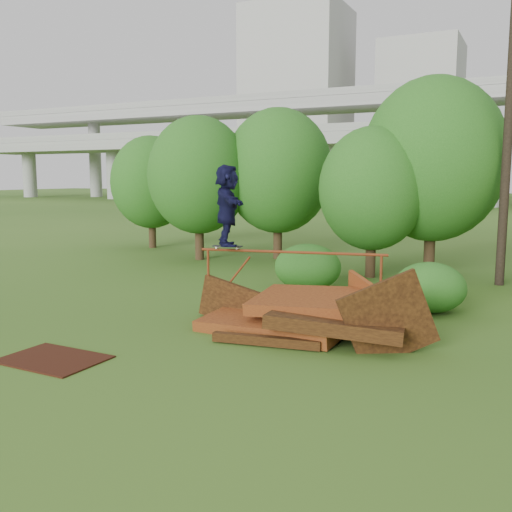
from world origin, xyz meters
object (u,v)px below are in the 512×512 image
at_px(skater, 227,205).
at_px(flat_plate, 53,359).
at_px(scrap_pile, 305,317).
at_px(utility_pole, 509,115).

relative_size(skater, flat_plate, 1.03).
bearing_deg(scrap_pile, flat_plate, -134.12).
bearing_deg(flat_plate, scrap_pile, 45.88).
bearing_deg(skater, utility_pole, -71.84).
distance_m(skater, flat_plate, 5.24).
distance_m(scrap_pile, skater, 3.27).
bearing_deg(skater, flat_plate, 126.93).
relative_size(scrap_pile, utility_pole, 0.56).
xyz_separation_m(skater, utility_pole, (5.65, 7.58, 2.53)).
distance_m(scrap_pile, utility_pole, 10.06).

